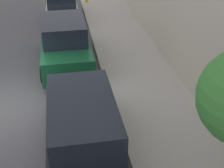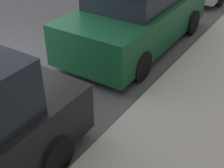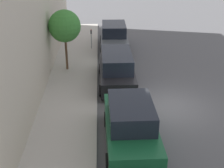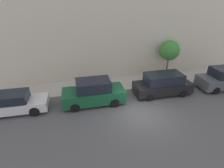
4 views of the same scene
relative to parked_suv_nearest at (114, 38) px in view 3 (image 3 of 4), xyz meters
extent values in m
plane|color=#515154|center=(-2.26, 8.94, -0.93)|extent=(60.00, 60.00, 0.00)
cube|color=#B2ADA3|center=(2.69, 8.94, -0.86)|extent=(2.90, 32.00, 0.15)
cube|color=#4C5156|center=(0.00, 0.00, -0.23)|extent=(2.01, 4.82, 0.96)
cube|color=black|center=(0.00, 0.00, 0.65)|extent=(1.75, 2.62, 0.80)
cylinder|color=black|center=(-0.93, 1.49, -0.61)|extent=(0.22, 0.65, 0.65)
cylinder|color=black|center=(0.93, 1.49, -0.61)|extent=(0.22, 0.65, 0.65)
cylinder|color=black|center=(-0.93, -1.49, -0.61)|extent=(0.22, 0.65, 0.65)
cylinder|color=black|center=(0.93, -1.49, -0.61)|extent=(0.22, 0.65, 0.65)
cube|color=black|center=(0.12, 6.09, -0.29)|extent=(1.95, 4.92, 0.84)
cube|color=black|center=(0.12, 6.09, 0.55)|extent=(1.71, 3.12, 0.84)
cylinder|color=black|center=(-0.78, 7.61, -0.62)|extent=(0.22, 0.63, 0.63)
cylinder|color=black|center=(1.02, 7.61, -0.62)|extent=(0.22, 0.63, 0.63)
cylinder|color=black|center=(-0.78, 4.57, -0.62)|extent=(0.22, 0.63, 0.63)
cylinder|color=black|center=(1.02, 4.57, -0.62)|extent=(0.22, 0.63, 0.63)
cube|color=#14512D|center=(-0.14, 12.08, -0.23)|extent=(2.04, 4.83, 0.96)
cube|color=black|center=(-0.14, 12.08, 0.65)|extent=(1.77, 2.63, 0.80)
cylinder|color=black|center=(-1.07, 13.56, -0.59)|extent=(0.22, 0.69, 0.69)
cylinder|color=black|center=(0.79, 13.56, -0.59)|extent=(0.22, 0.69, 0.69)
cylinder|color=black|center=(-1.07, 10.59, -0.59)|extent=(0.22, 0.69, 0.69)
cylinder|color=black|center=(0.79, 10.59, -0.59)|extent=(0.22, 0.69, 0.69)
cylinder|color=#ADADB2|center=(1.69, 0.17, -0.21)|extent=(0.07, 0.07, 1.15)
cube|color=#2D2D33|center=(1.69, 0.17, 0.51)|extent=(0.11, 0.15, 0.28)
cube|color=red|center=(1.69, 0.17, 0.67)|extent=(0.04, 0.09, 0.05)
cylinder|color=brown|center=(3.16, 4.13, 0.35)|extent=(0.14, 0.14, 2.26)
sphere|color=#387F33|center=(3.16, 4.13, 2.02)|extent=(1.95, 1.95, 1.95)
camera|label=1|loc=(-0.20, -0.31, 5.23)|focal=50.00mm
camera|label=2|loc=(3.54, 5.33, 2.80)|focal=50.00mm
camera|label=3|loc=(1.02, 22.63, 6.92)|focal=50.00mm
camera|label=4|loc=(-12.10, 13.14, 6.65)|focal=28.00mm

